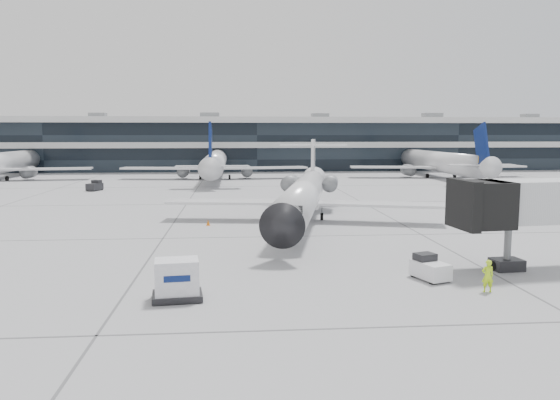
{
  "coord_description": "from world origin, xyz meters",
  "views": [
    {
      "loc": [
        -4.5,
        -41.08,
        7.9
      ],
      "look_at": [
        -0.96,
        1.92,
        2.6
      ],
      "focal_mm": 35.0,
      "sensor_mm": 36.0,
      "label": 1
    }
  ],
  "objects": [
    {
      "name": "far_tug",
      "position": [
        -23.86,
        35.68,
        0.65
      ],
      "size": [
        2.07,
        2.6,
        1.45
      ],
      "rotation": [
        0.0,
        0.0,
        -0.36
      ],
      "color": "black",
      "rests_on": "ground"
    },
    {
      "name": "baggage_tug",
      "position": [
        5.98,
        -12.91,
        0.61
      ],
      "size": [
        1.88,
        2.42,
        1.35
      ],
      "rotation": [
        0.0,
        0.0,
        0.34
      ],
      "color": "white",
      "rests_on": "ground"
    },
    {
      "name": "regional_jet",
      "position": [
        1.59,
        6.89,
        2.47
      ],
      "size": [
        24.97,
        31.11,
        7.23
      ],
      "rotation": [
        0.0,
        0.0,
        -0.21
      ],
      "color": "silver",
      "rests_on": "ground"
    },
    {
      "name": "ground",
      "position": [
        0.0,
        0.0,
        0.0
      ],
      "size": [
        220.0,
        220.0,
        0.0
      ],
      "primitive_type": "plane",
      "color": "gray",
      "rests_on": "ground"
    },
    {
      "name": "bg_jet_right",
      "position": [
        32.0,
        55.0,
        0.0
      ],
      "size": [
        32.0,
        40.0,
        9.6
      ],
      "primitive_type": null,
      "color": "silver",
      "rests_on": "ground"
    },
    {
      "name": "terminal",
      "position": [
        0.0,
        82.0,
        5.0
      ],
      "size": [
        170.0,
        22.0,
        10.0
      ],
      "primitive_type": "cube",
      "color": "black",
      "rests_on": "ground"
    },
    {
      "name": "cargo_uld",
      "position": [
        -7.32,
        -15.52,
        0.96
      ],
      "size": [
        2.53,
        1.99,
        1.91
      ],
      "rotation": [
        0.0,
        0.0,
        0.12
      ],
      "color": "black",
      "rests_on": "ground"
    },
    {
      "name": "ramp_worker",
      "position": [
        8.0,
        -15.51,
        0.82
      ],
      "size": [
        0.63,
        0.44,
        1.65
      ],
      "primitive_type": "imported",
      "rotation": [
        0.0,
        0.0,
        3.07
      ],
      "color": "#C5FD1A",
      "rests_on": "ground"
    },
    {
      "name": "traffic_cone",
      "position": [
        -6.87,
        5.54,
        0.24
      ],
      "size": [
        0.46,
        0.46,
        0.52
      ],
      "rotation": [
        0.0,
        0.0,
        -0.43
      ],
      "color": "orange",
      "rests_on": "ground"
    },
    {
      "name": "bg_jet_center",
      "position": [
        -8.0,
        55.0,
        0.0
      ],
      "size": [
        32.0,
        40.0,
        9.6
      ],
      "primitive_type": null,
      "color": "silver",
      "rests_on": "ground"
    }
  ]
}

